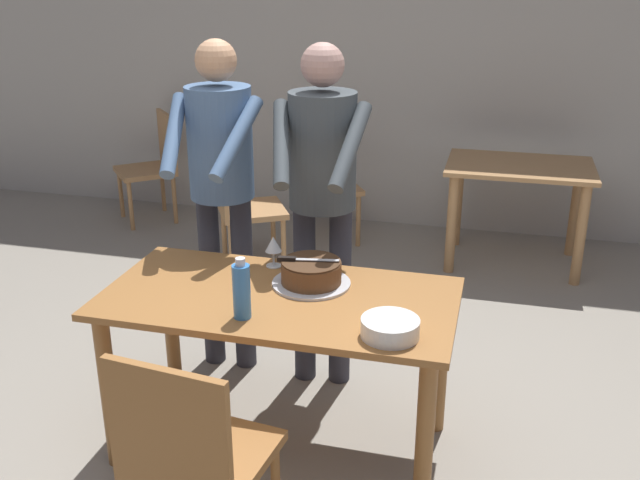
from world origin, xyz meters
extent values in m
plane|color=gray|center=(0.00, 0.00, 0.00)|extent=(14.00, 14.00, 0.00)
cube|color=#BCB7AD|center=(0.00, 3.15, 1.35)|extent=(10.00, 0.12, 2.70)
cube|color=#9E6633|center=(0.00, 0.00, 0.73)|extent=(1.48, 0.75, 0.03)
cylinder|color=#9E6633|center=(-0.66, -0.30, 0.36)|extent=(0.07, 0.07, 0.72)
cylinder|color=#9E6633|center=(0.66, -0.30, 0.36)|extent=(0.07, 0.07, 0.72)
cylinder|color=#9E6633|center=(-0.66, 0.30, 0.36)|extent=(0.07, 0.07, 0.72)
cylinder|color=#9E6633|center=(0.66, 0.30, 0.36)|extent=(0.07, 0.07, 0.72)
cylinder|color=silver|center=(0.10, 0.14, 0.76)|extent=(0.34, 0.34, 0.01)
cylinder|color=brown|center=(0.10, 0.14, 0.81)|extent=(0.26, 0.26, 0.09)
cylinder|color=#432A18|center=(0.10, 0.14, 0.86)|extent=(0.25, 0.25, 0.01)
cube|color=silver|center=(0.12, 0.14, 0.87)|extent=(0.20, 0.05, 0.00)
cube|color=black|center=(0.00, 0.12, 0.87)|extent=(0.08, 0.04, 0.02)
cylinder|color=white|center=(0.51, -0.23, 0.76)|extent=(0.22, 0.22, 0.01)
cylinder|color=white|center=(0.51, -0.23, 0.77)|extent=(0.22, 0.22, 0.01)
cylinder|color=white|center=(0.51, -0.23, 0.78)|extent=(0.22, 0.22, 0.01)
cylinder|color=white|center=(0.51, -0.23, 0.79)|extent=(0.22, 0.22, 0.01)
cylinder|color=white|center=(0.51, -0.23, 0.80)|extent=(0.22, 0.22, 0.01)
cylinder|color=white|center=(0.51, -0.23, 0.81)|extent=(0.22, 0.22, 0.01)
cylinder|color=white|center=(0.51, -0.23, 0.81)|extent=(0.22, 0.22, 0.01)
cylinder|color=silver|center=(-0.12, 0.29, 0.75)|extent=(0.07, 0.07, 0.00)
cylinder|color=silver|center=(-0.12, 0.29, 0.79)|extent=(0.01, 0.01, 0.07)
cone|color=silver|center=(-0.12, 0.29, 0.86)|extent=(0.08, 0.08, 0.07)
cylinder|color=#387AC6|center=(-0.08, -0.23, 0.86)|extent=(0.07, 0.07, 0.22)
cylinder|color=silver|center=(-0.08, -0.23, 0.98)|extent=(0.04, 0.04, 0.03)
cylinder|color=#2D2D38|center=(0.12, 0.60, 0.47)|extent=(0.11, 0.11, 0.95)
cylinder|color=#2D2D38|center=(-0.05, 0.59, 0.47)|extent=(0.11, 0.11, 0.95)
cylinder|color=#3F474C|center=(0.04, 0.60, 1.23)|extent=(0.32, 0.32, 0.55)
sphere|color=tan|center=(0.04, 0.60, 1.62)|extent=(0.20, 0.20, 0.20)
cylinder|color=#3F474C|center=(0.21, 0.43, 1.30)|extent=(0.12, 0.42, 0.34)
cylinder|color=#3F474C|center=(-0.11, 0.40, 1.30)|extent=(0.19, 0.42, 0.34)
cylinder|color=#2D2D38|center=(-0.40, 0.63, 0.47)|extent=(0.11, 0.11, 0.95)
cylinder|color=#2D2D38|center=(-0.58, 0.63, 0.47)|extent=(0.11, 0.11, 0.95)
cylinder|color=#4C6B93|center=(-0.49, 0.63, 1.23)|extent=(0.32, 0.32, 0.55)
sphere|color=tan|center=(-0.49, 0.63, 1.62)|extent=(0.20, 0.20, 0.20)
cylinder|color=#4C6B93|center=(-0.33, 0.45, 1.30)|extent=(0.15, 0.42, 0.34)
cylinder|color=#4C6B93|center=(-0.64, 0.44, 1.30)|extent=(0.16, 0.42, 0.34)
cube|color=#9E6633|center=(-0.06, -0.68, 0.43)|extent=(0.49, 0.49, 0.04)
cylinder|color=#9E6633|center=(-0.22, -0.47, 0.21)|extent=(0.04, 0.04, 0.41)
cube|color=#9E6633|center=(-0.09, -0.88, 0.68)|extent=(0.44, 0.08, 0.45)
cube|color=tan|center=(0.98, 2.45, 0.72)|extent=(1.00, 0.70, 0.03)
cylinder|color=tan|center=(0.56, 2.17, 0.35)|extent=(0.07, 0.07, 0.71)
cylinder|color=tan|center=(1.41, 2.17, 0.35)|extent=(0.07, 0.07, 0.71)
cylinder|color=tan|center=(0.56, 2.72, 0.35)|extent=(0.07, 0.07, 0.71)
cylinder|color=tan|center=(1.41, 2.72, 0.35)|extent=(0.07, 0.07, 0.71)
cube|color=tan|center=(-2.01, 2.64, 0.43)|extent=(0.62, 0.62, 0.04)
cylinder|color=tan|center=(-2.03, 2.38, 0.21)|extent=(0.04, 0.04, 0.41)
cylinder|color=tan|center=(-2.27, 2.65, 0.21)|extent=(0.04, 0.04, 0.41)
cylinder|color=tan|center=(-1.75, 2.62, 0.21)|extent=(0.04, 0.04, 0.41)
cylinder|color=tan|center=(-1.99, 2.89, 0.21)|extent=(0.04, 0.04, 0.41)
cube|color=tan|center=(-1.86, 2.77, 0.68)|extent=(0.31, 0.35, 0.45)
cube|color=tan|center=(-0.42, 2.55, 0.43)|extent=(0.61, 0.61, 0.04)
cylinder|color=tan|center=(-0.36, 2.80, 0.21)|extent=(0.04, 0.04, 0.41)
cylinder|color=tan|center=(-0.17, 2.49, 0.21)|extent=(0.04, 0.04, 0.41)
cylinder|color=tan|center=(-0.67, 2.61, 0.21)|extent=(0.04, 0.04, 0.41)
cylinder|color=tan|center=(-0.48, 2.30, 0.21)|extent=(0.04, 0.04, 0.41)
cube|color=tan|center=(-0.59, 2.45, 0.68)|extent=(0.26, 0.39, 0.45)
cube|color=tan|center=(-0.81, 1.91, 0.43)|extent=(0.60, 0.60, 0.04)
cylinder|color=tan|center=(-0.74, 2.15, 0.21)|extent=(0.04, 0.04, 0.41)
cylinder|color=tan|center=(-0.56, 1.84, 0.21)|extent=(0.04, 0.04, 0.41)
cylinder|color=tan|center=(-1.06, 1.97, 0.21)|extent=(0.04, 0.04, 0.41)
cylinder|color=tan|center=(-0.88, 1.66, 0.21)|extent=(0.04, 0.04, 0.41)
cube|color=tan|center=(-0.99, 1.80, 0.68)|extent=(0.24, 0.40, 0.45)
camera|label=1|loc=(0.85, -2.58, 2.05)|focal=40.33mm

